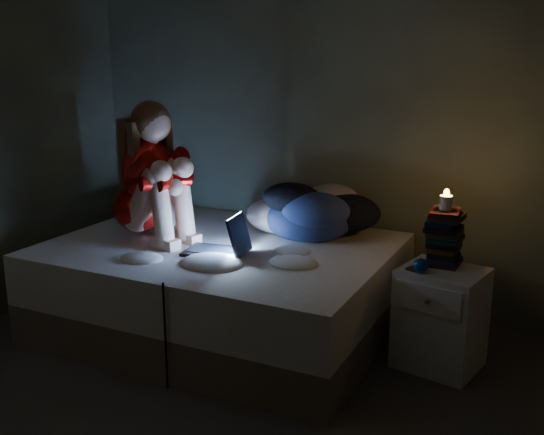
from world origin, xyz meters
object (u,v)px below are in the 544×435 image
Objects in this scene: bed at (222,286)px; phone at (419,269)px; nightstand at (441,318)px; candle at (446,201)px; woman at (140,169)px; laptop at (215,233)px.

phone is at bearing 1.26° from bed.
phone reaches higher than nightstand.
woman is at bearing -172.72° from candle.
laptop reaches higher than bed.
bed is at bearing 21.36° from woman.
candle is (-0.03, 0.10, 0.64)m from nightstand.
woman is 1.89m from candle.
bed is 14.62× the size of phone.
candle reaches higher than nightstand.
candle is at bearing 8.74° from laptop.
laptop reaches higher than phone.
nightstand is 4.07× the size of phone.
phone is (1.23, 0.03, 0.29)m from bed.
candle reaches higher than bed.
nightstand is (1.91, 0.14, -0.72)m from woman.
woman reaches higher than candle.
nightstand is 7.12× the size of candle.
candle is at bearing 8.31° from bed.
nightstand is at bearing 4.30° from laptop.
woman is 2.43× the size of laptop.
woman is at bearing -175.18° from bed.
woman reaches higher than nightstand.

